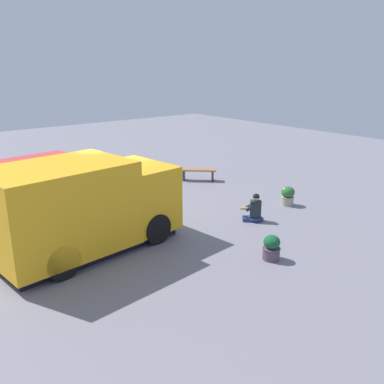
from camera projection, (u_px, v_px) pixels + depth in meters
The scene contains 6 objects.
ground_plane at pixel (111, 214), 13.22m from camera, with size 40.00×40.00×0.00m, color slate.
food_truck at pixel (83, 208), 10.38m from camera, with size 3.05×4.87×2.34m.
person_customer at pixel (254, 211), 12.58m from camera, with size 0.71×0.72×0.87m.
planter_flowering_near at pixel (272, 247), 10.09m from camera, with size 0.45×0.45×0.63m.
planter_flowering_side at pixel (288, 195), 13.99m from camera, with size 0.45×0.45×0.65m.
plaza_bench at pixel (198, 172), 16.96m from camera, with size 1.31×1.35×0.48m.
Camera 1 is at (11.27, -5.83, 4.58)m, focal length 38.80 mm.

